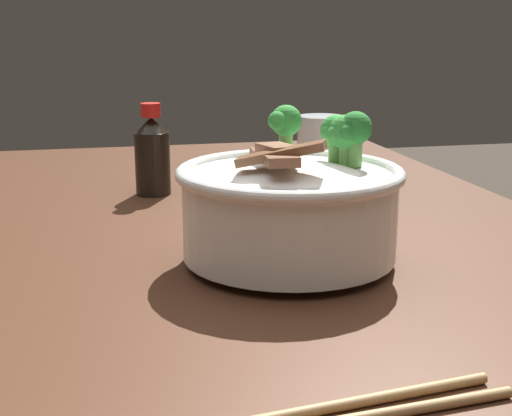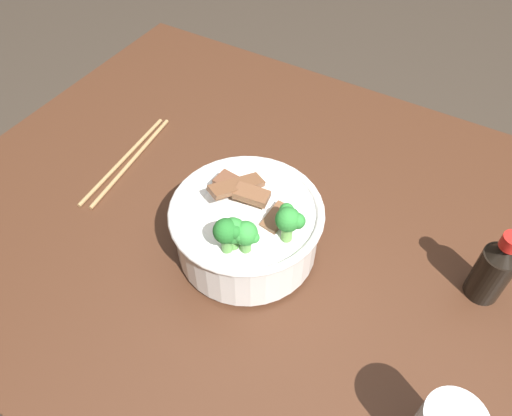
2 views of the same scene
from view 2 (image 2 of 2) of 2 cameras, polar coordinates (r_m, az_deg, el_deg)
dining_table at (r=0.85m, az=6.79°, el=-10.40°), size 1.23×0.81×0.81m
rice_bowl at (r=0.68m, az=-1.07°, el=-1.96°), size 0.21×0.21×0.14m
chopsticks_pair at (r=0.88m, az=-14.73°, el=5.30°), size 0.05×0.24×0.01m
soy_sauce_bottle at (r=0.71m, az=25.84°, el=-6.43°), size 0.05×0.05×0.12m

